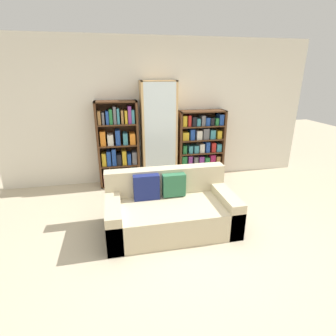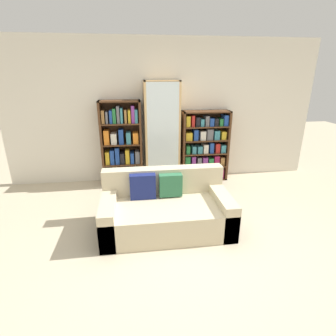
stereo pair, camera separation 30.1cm
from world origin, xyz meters
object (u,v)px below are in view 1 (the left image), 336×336
bookshelf_left (118,147)px  display_cabinet (159,134)px  couch (170,210)px  bookshelf_right (201,146)px  wine_bottle (185,185)px

bookshelf_left → display_cabinet: bearing=-1.2°
bookshelf_left → couch: bearing=-69.6°
couch → bookshelf_right: bearing=59.5°
bookshelf_left → wine_bottle: (1.13, -0.65, -0.61)m
display_cabinet → bookshelf_right: 0.90m
display_cabinet → bookshelf_left: bearing=178.8°
wine_bottle → couch: bearing=-115.9°
bookshelf_left → bookshelf_right: bookshelf_left is taller
display_cabinet → bookshelf_right: display_cabinet is taller
bookshelf_left → display_cabinet: (0.77, -0.02, 0.20)m
couch → bookshelf_left: size_ratio=1.09×
couch → bookshelf_right: 2.00m
bookshelf_right → couch: bearing=-120.5°
wine_bottle → display_cabinet: bearing=120.1°
couch → wine_bottle: size_ratio=4.71×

